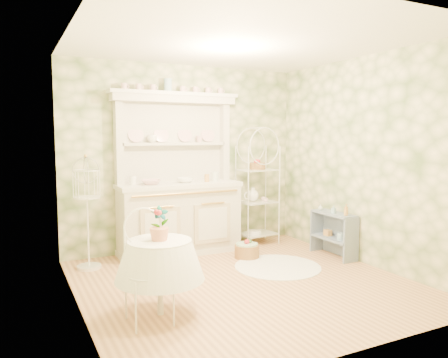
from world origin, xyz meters
name	(u,v)px	position (x,y,z in m)	size (l,w,h in m)	color
floor	(243,282)	(0.00, 0.00, 0.00)	(3.60, 3.60, 0.00)	tan
ceiling	(245,41)	(0.00, 0.00, 2.70)	(3.60, 3.60, 0.00)	white
wall_left	(76,171)	(-1.80, 0.00, 1.35)	(3.60, 3.60, 0.00)	beige
wall_right	(365,161)	(1.80, 0.00, 1.35)	(3.60, 3.60, 0.00)	beige
wall_back	(185,158)	(0.00, 1.80, 1.35)	(3.60, 3.60, 0.00)	beige
wall_front	(361,180)	(0.00, -1.80, 1.35)	(3.60, 3.60, 0.00)	beige
kitchen_dresser	(179,173)	(-0.20, 1.52, 1.15)	(1.87, 0.61, 2.29)	silver
bakers_rack	(257,186)	(1.09, 1.52, 0.89)	(0.56, 0.40, 1.78)	white
side_shelf	(333,236)	(1.66, 0.40, 0.29)	(0.25, 0.67, 0.57)	gray
round_table	(160,276)	(-1.14, -0.43, 0.37)	(0.68, 0.68, 0.75)	white
cafe_chair	(149,269)	(-1.28, -0.56, 0.50)	(0.45, 0.45, 0.99)	white
birdcage_stand	(87,211)	(-1.50, 1.34, 0.74)	(0.35, 0.35, 1.48)	white
floor_basket	(247,251)	(0.53, 0.87, 0.10)	(0.30, 0.30, 0.19)	olive
lace_rug	(278,267)	(0.68, 0.32, 0.00)	(1.11, 1.11, 0.01)	white
bowl_floral	(151,184)	(-0.61, 1.52, 1.02)	(0.28, 0.28, 0.07)	white
bowl_white	(185,182)	(-0.11, 1.52, 1.02)	(0.23, 0.23, 0.07)	white
cup_left	(152,140)	(-0.54, 1.68, 1.61)	(0.14, 0.14, 0.11)	white
cup_right	(199,140)	(0.18, 1.68, 1.61)	(0.10, 0.10, 0.10)	white
potted_geranium	(160,225)	(-1.12, -0.40, 0.85)	(0.17, 0.11, 0.32)	#3F7238
bottle_amber	(346,211)	(1.65, 0.16, 0.68)	(0.06, 0.06, 0.16)	#C18A42
bottle_blue	(334,211)	(1.61, 0.36, 0.65)	(0.05, 0.05, 0.11)	#90B8CB
bottle_glass	(320,208)	(1.62, 0.65, 0.65)	(0.07, 0.07, 0.09)	silver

